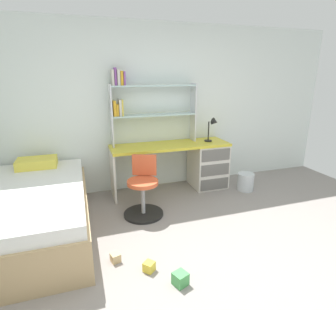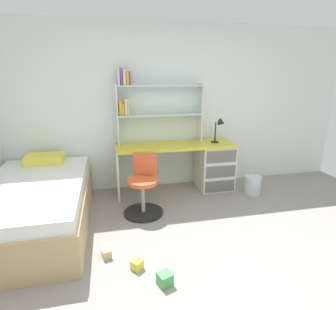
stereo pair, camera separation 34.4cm
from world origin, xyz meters
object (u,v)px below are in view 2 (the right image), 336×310
desk (205,163)px  toy_block_green_0 (165,279)px  waste_bin (253,185)px  swivel_chair (144,192)px  toy_block_yellow_1 (137,265)px  bed_platform (35,206)px  toy_block_natural_2 (107,254)px  desk_lamp (220,127)px  bookshelf_hutch (149,101)px

desk → toy_block_green_0: size_ratio=15.72×
desk → waste_bin: bearing=-29.2°
swivel_chair → toy_block_yellow_1: size_ratio=8.33×
desk → bed_platform: (-2.36, -0.73, -0.13)m
toy_block_natural_2 → swivel_chair: bearing=60.3°
waste_bin → toy_block_yellow_1: 2.36m
bed_platform → swivel_chair: bearing=4.7°
toy_block_green_0 → waste_bin: bearing=43.2°
waste_bin → desk: bearing=150.8°
desk → swivel_chair: swivel_chair is taller
desk_lamp → desk: bearing=170.3°
waste_bin → toy_block_green_0: bearing=-136.8°
desk_lamp → swivel_chair: desk_lamp is taller
waste_bin → toy_block_green_0: size_ratio=2.41×
swivel_chair → toy_block_natural_2: bearing=-119.7°
bookshelf_hutch → toy_block_yellow_1: 2.35m
bookshelf_hutch → bed_platform: size_ratio=0.64×
swivel_chair → toy_block_green_0: 1.37m
bed_platform → toy_block_yellow_1: bed_platform is taller
toy_block_natural_2 → waste_bin: bearing=26.8°
bookshelf_hutch → toy_block_yellow_1: bearing=-102.4°
desk → swivel_chair: (-1.06, -0.62, -0.12)m
toy_block_yellow_1 → desk_lamp: bearing=48.6°
bed_platform → toy_block_natural_2: 1.13m
waste_bin → toy_block_green_0: waste_bin is taller
desk → toy_block_green_0: desk is taller
desk → waste_bin: size_ratio=6.53×
waste_bin → toy_block_natural_2: waste_bin is taller
desk_lamp → toy_block_natural_2: desk_lamp is taller
swivel_chair → toy_block_green_0: bearing=-89.7°
waste_bin → toy_block_yellow_1: bearing=-145.0°
swivel_chair → toy_block_yellow_1: bearing=-100.9°
bookshelf_hutch → swivel_chair: (-0.20, -0.78, -1.10)m
desk → toy_block_natural_2: (-1.55, -1.49, -0.37)m
toy_block_green_0 → toy_block_yellow_1: size_ratio=1.25×
desk → toy_block_yellow_1: bearing=-126.4°
desk → toy_block_natural_2: desk is taller
desk → desk_lamp: bearing=-9.7°
bed_platform → toy_block_yellow_1: 1.49m
desk → desk_lamp: size_ratio=4.74×
swivel_chair → toy_block_yellow_1: swivel_chair is taller
desk_lamp → waste_bin: desk_lamp is taller
desk → desk_lamp: (0.22, -0.04, 0.59)m
toy_block_natural_2 → desk_lamp: bearing=39.4°
waste_bin → toy_block_natural_2: (-2.21, -1.12, -0.10)m
bookshelf_hutch → desk_lamp: 1.16m
desk → bookshelf_hutch: bearing=169.8°
desk_lamp → toy_block_natural_2: (-1.77, -1.45, -0.97)m
toy_block_green_0 → desk_lamp: bearing=56.8°
toy_block_yellow_1 → toy_block_natural_2: size_ratio=1.07×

